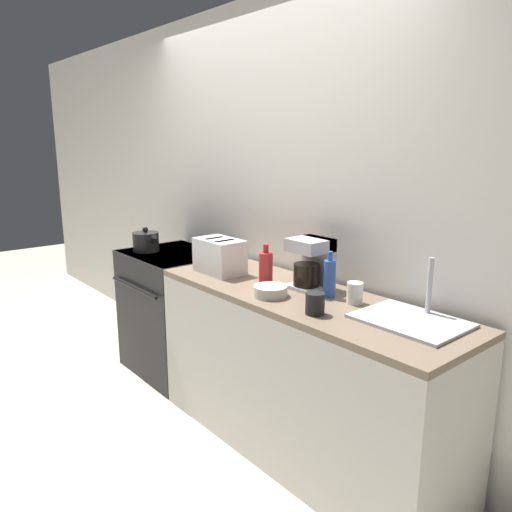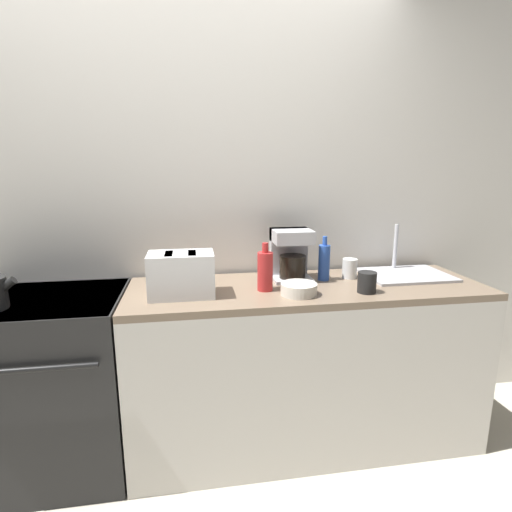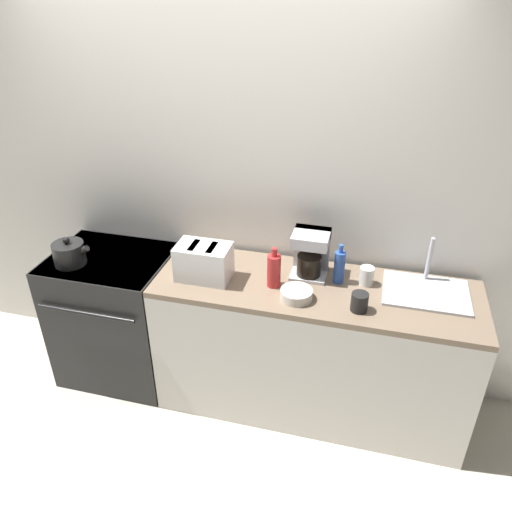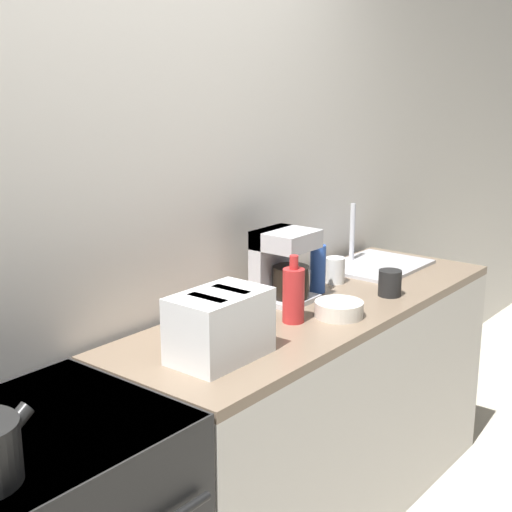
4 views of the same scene
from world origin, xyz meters
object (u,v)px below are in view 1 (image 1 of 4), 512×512
(stove, at_px, (176,310))
(bottle_blue, at_px, (329,278))
(kettle, at_px, (146,242))
(cup_black, at_px, (315,303))
(coffee_maker, at_px, (312,262))
(bowl, at_px, (270,291))
(bottle_red, at_px, (266,269))
(toaster, at_px, (220,256))
(cup_white, at_px, (355,293))

(stove, xyz_separation_m, bottle_blue, (1.44, 0.09, 0.55))
(kettle, xyz_separation_m, cup_black, (1.76, -0.04, -0.02))
(coffee_maker, height_order, bowl, coffee_maker)
(stove, relative_size, bottle_blue, 3.73)
(bottle_blue, xyz_separation_m, cup_black, (0.14, -0.25, -0.05))
(bottle_blue, bearing_deg, cup_black, -61.33)
(bottle_red, distance_m, bottle_blue, 0.38)
(kettle, distance_m, bottle_blue, 1.63)
(bottle_blue, bearing_deg, bowl, -131.56)
(cup_black, height_order, bowl, cup_black)
(toaster, xyz_separation_m, cup_black, (0.91, -0.10, -0.05))
(toaster, bearing_deg, bowl, -7.97)
(toaster, bearing_deg, kettle, -176.13)
(toaster, height_order, bottle_red, bottle_red)
(stove, relative_size, kettle, 3.79)
(stove, distance_m, toaster, 0.87)
(bottle_red, height_order, cup_black, bottle_red)
(cup_black, distance_m, bowl, 0.34)
(cup_black, relative_size, bowl, 0.59)
(toaster, height_order, cup_white, toaster)
(toaster, relative_size, coffee_maker, 1.11)
(coffee_maker, xyz_separation_m, bottle_red, (-0.18, -0.18, -0.04))
(bottle_red, relative_size, bowl, 1.37)
(coffee_maker, xyz_separation_m, cup_white, (0.33, -0.04, -0.09))
(toaster, relative_size, bottle_blue, 1.28)
(stove, height_order, kettle, kettle)
(bottle_blue, distance_m, cup_black, 0.29)
(cup_white, height_order, cup_black, cup_white)
(bottle_red, xyz_separation_m, bowl, (0.15, -0.10, -0.07))
(bowl, bearing_deg, stove, 173.33)
(stove, height_order, bottle_blue, bottle_blue)
(cup_black, bearing_deg, coffee_maker, 135.97)
(kettle, bearing_deg, cup_white, 7.21)
(cup_black, bearing_deg, bottle_red, 166.42)
(stove, relative_size, bottle_red, 3.73)
(kettle, height_order, cup_white, kettle)
(stove, bearing_deg, cup_white, 3.66)
(cup_white, bearing_deg, coffee_maker, 173.96)
(bowl, bearing_deg, kettle, 179.13)
(kettle, relative_size, coffee_maker, 0.86)
(bottle_blue, height_order, bowl, bottle_blue)
(stove, relative_size, coffee_maker, 3.25)
(toaster, height_order, cup_black, toaster)
(bottle_red, bearing_deg, stove, 177.49)
(stove, relative_size, cup_white, 8.33)
(bottle_blue, xyz_separation_m, cup_white, (0.16, 0.02, -0.05))
(stove, bearing_deg, toaster, -5.57)
(coffee_maker, height_order, bottle_blue, coffee_maker)
(bottle_blue, relative_size, cup_black, 2.33)
(stove, bearing_deg, coffee_maker, 6.21)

